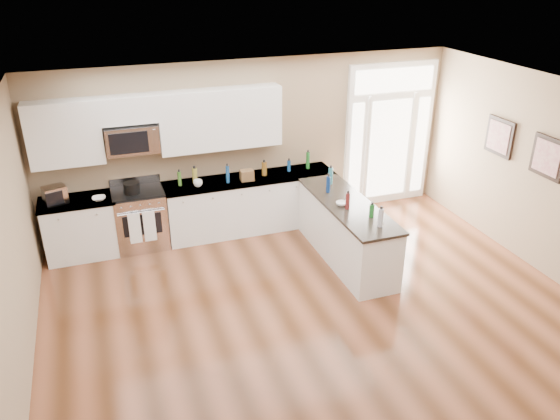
% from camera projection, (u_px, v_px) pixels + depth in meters
% --- Properties ---
extents(ground, '(8.00, 8.00, 0.00)m').
position_uv_depth(ground, '(355.00, 364.00, 6.27)').
color(ground, '#4B2915').
extents(room_shell, '(8.00, 8.00, 8.00)m').
position_uv_depth(room_shell, '(365.00, 232.00, 5.54)').
color(room_shell, '#937B5D').
rests_on(room_shell, ground).
extents(back_cabinet_left, '(1.10, 0.66, 0.94)m').
position_uv_depth(back_cabinet_left, '(81.00, 229.00, 8.38)').
color(back_cabinet_left, silver).
rests_on(back_cabinet_left, ground).
extents(back_cabinet_right, '(2.85, 0.66, 0.94)m').
position_uv_depth(back_cabinet_right, '(251.00, 205.00, 9.19)').
color(back_cabinet_right, silver).
rests_on(back_cabinet_right, ground).
extents(peninsula_cabinet, '(0.69, 2.32, 0.94)m').
position_uv_depth(peninsula_cabinet, '(346.00, 233.00, 8.28)').
color(peninsula_cabinet, silver).
rests_on(peninsula_cabinet, ground).
extents(upper_cabinet_left, '(1.04, 0.33, 0.95)m').
position_uv_depth(upper_cabinet_left, '(64.00, 134.00, 7.86)').
color(upper_cabinet_left, silver).
rests_on(upper_cabinet_left, room_shell).
extents(upper_cabinet_right, '(1.94, 0.33, 0.95)m').
position_uv_depth(upper_cabinet_right, '(220.00, 119.00, 8.56)').
color(upper_cabinet_right, silver).
rests_on(upper_cabinet_right, room_shell).
extents(upper_cabinet_short, '(0.82, 0.33, 0.40)m').
position_uv_depth(upper_cabinet_short, '(128.00, 109.00, 8.03)').
color(upper_cabinet_short, silver).
rests_on(upper_cabinet_short, room_shell).
extents(microwave, '(0.78, 0.41, 0.42)m').
position_uv_depth(microwave, '(132.00, 139.00, 8.18)').
color(microwave, silver).
rests_on(microwave, room_shell).
extents(entry_door, '(1.70, 0.10, 2.60)m').
position_uv_depth(entry_door, '(389.00, 135.00, 9.86)').
color(entry_door, white).
rests_on(entry_door, ground).
extents(wall_art_near, '(0.05, 0.58, 0.58)m').
position_uv_depth(wall_art_near, '(500.00, 137.00, 8.46)').
color(wall_art_near, black).
rests_on(wall_art_near, room_shell).
extents(wall_art_far, '(0.05, 0.58, 0.58)m').
position_uv_depth(wall_art_far, '(548.00, 157.00, 7.61)').
color(wall_art_far, black).
rests_on(wall_art_far, room_shell).
extents(kitchen_range, '(0.79, 0.70, 1.08)m').
position_uv_depth(kitchen_range, '(141.00, 218.00, 8.63)').
color(kitchen_range, silver).
rests_on(kitchen_range, ground).
extents(stockpot, '(0.28, 0.28, 0.19)m').
position_uv_depth(stockpot, '(132.00, 187.00, 8.33)').
color(stockpot, black).
rests_on(stockpot, kitchen_range).
extents(toaster_oven, '(0.37, 0.33, 0.27)m').
position_uv_depth(toaster_oven, '(55.00, 195.00, 7.98)').
color(toaster_oven, silver).
rests_on(toaster_oven, back_cabinet_left).
extents(cardboard_box, '(0.22, 0.16, 0.17)m').
position_uv_depth(cardboard_box, '(247.00, 175.00, 8.82)').
color(cardboard_box, brown).
rests_on(cardboard_box, back_cabinet_right).
extents(bowl_left, '(0.20, 0.20, 0.05)m').
position_uv_depth(bowl_left, '(99.00, 199.00, 8.14)').
color(bowl_left, white).
rests_on(bowl_left, back_cabinet_left).
extents(bowl_peninsula, '(0.21, 0.21, 0.05)m').
position_uv_depth(bowl_peninsula, '(342.00, 204.00, 7.97)').
color(bowl_peninsula, white).
rests_on(bowl_peninsula, peninsula_cabinet).
extents(cup_counter, '(0.17, 0.17, 0.11)m').
position_uv_depth(cup_counter, '(198.00, 183.00, 8.60)').
color(cup_counter, white).
rests_on(cup_counter, back_cabinet_right).
extents(counter_bottles, '(2.39, 2.43, 0.29)m').
position_uv_depth(counter_bottles, '(289.00, 181.00, 8.50)').
color(counter_bottles, '#19591E').
rests_on(counter_bottles, back_cabinet_right).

